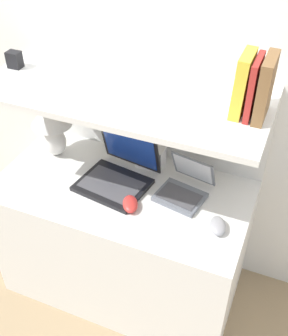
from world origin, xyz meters
The scene contains 15 objects.
ground_plane centered at (0.00, 0.00, 0.00)m, with size 12.00×12.00×0.00m, color #9E8460.
wall_back centered at (0.00, 0.69, 1.20)m, with size 6.00×0.05×2.40m.
desk centered at (0.00, 0.31, 0.36)m, with size 1.23×0.63×0.72m.
back_riser centered at (0.00, 0.65, 0.60)m, with size 1.23×0.04×1.19m.
shelf centered at (0.00, 0.38, 1.21)m, with size 1.23×0.56×0.03m.
table_lamp centered at (-0.44, 0.44, 0.92)m, with size 0.21×0.21×0.32m.
laptop_large centered at (-0.04, 0.36, 0.77)m, with size 0.36×0.37×0.26m.
laptop_small centered at (0.29, 0.39, 0.76)m, with size 0.26×0.28×0.18m.
computer_mouse centered at (0.09, 0.21, 0.74)m, with size 0.11×0.13×0.04m.
second_mouse centered at (0.49, 0.23, 0.74)m, with size 0.10×0.13×0.04m.
router_box centered at (0.07, 0.53, 0.78)m, with size 0.14×0.08×0.12m.
book_brown centered at (0.56, 0.38, 1.34)m, with size 0.04×0.17×0.24m.
book_red centered at (0.52, 0.38, 1.33)m, with size 0.02×0.16×0.23m.
book_yellow centered at (0.48, 0.38, 1.34)m, with size 0.05×0.15×0.24m.
shelf_gadget centered at (-0.55, 0.38, 1.26)m, with size 0.06×0.05×0.08m.
Camera 1 is at (0.68, -1.05, 2.06)m, focal length 45.00 mm.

